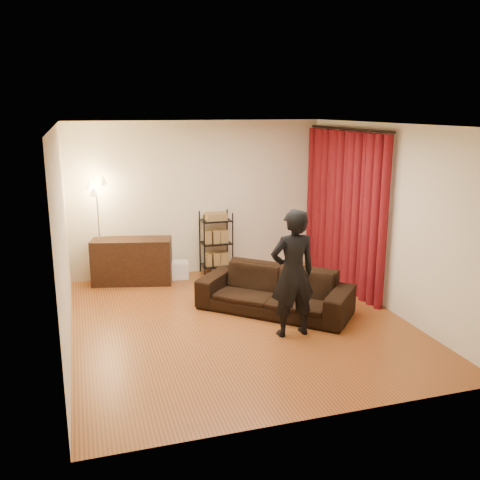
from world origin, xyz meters
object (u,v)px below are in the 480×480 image
object	(u,v)px
person	(293,273)
floor_lamp	(99,233)
media_cabinet	(132,261)
storage_boxes	(178,270)
wire_shelf	(216,243)
sofa	(275,291)

from	to	relation	value
person	floor_lamp	size ratio (longest dim) A/B	0.94
media_cabinet	floor_lamp	xyz separation A→B (m)	(-0.51, 0.04, 0.51)
storage_boxes	wire_shelf	distance (m)	0.83
person	floor_lamp	bearing A→B (deg)	-53.44
person	floor_lamp	distance (m)	3.62
media_cabinet	storage_boxes	bearing A→B (deg)	15.52
floor_lamp	wire_shelf	bearing A→B (deg)	1.95
storage_boxes	floor_lamp	distance (m)	1.49
sofa	media_cabinet	xyz separation A→B (m)	(-1.84, 1.95, 0.06)
media_cabinet	floor_lamp	distance (m)	0.72
person	floor_lamp	xyz separation A→B (m)	(-2.28, 2.81, 0.05)
sofa	storage_boxes	xyz separation A→B (m)	(-1.06, 1.98, -0.17)
person	media_cabinet	xyz separation A→B (m)	(-1.77, 2.77, -0.46)
floor_lamp	media_cabinet	bearing A→B (deg)	-4.07
media_cabinet	floor_lamp	size ratio (longest dim) A/B	0.74
storage_boxes	floor_lamp	xyz separation A→B (m)	(-1.29, 0.01, 0.74)
media_cabinet	wire_shelf	size ratio (longest dim) A/B	1.17
storage_boxes	wire_shelf	size ratio (longest dim) A/B	0.32
media_cabinet	wire_shelf	distance (m)	1.51
wire_shelf	floor_lamp	world-z (taller)	floor_lamp
wire_shelf	floor_lamp	bearing A→B (deg)	170.57
storage_boxes	sofa	bearing A→B (deg)	-61.85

